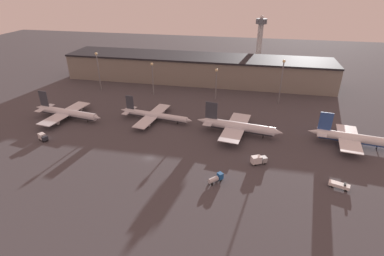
{
  "coord_description": "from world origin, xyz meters",
  "views": [
    {
      "loc": [
        40.19,
        -103.87,
        69.98
      ],
      "look_at": [
        14.69,
        20.11,
        6.0
      ],
      "focal_mm": 28.0,
      "sensor_mm": 36.0,
      "label": 1
    }
  ],
  "objects_px": {
    "airplane_1": "(155,115)",
    "service_vehicle_1": "(339,185)",
    "service_vehicle_2": "(43,137)",
    "airplane_0": "(67,113)",
    "service_vehicle_0": "(216,178)",
    "control_tower": "(260,38)",
    "airplane_3": "(351,138)",
    "airplane_2": "(238,127)",
    "service_vehicle_3": "(258,160)"
  },
  "relations": [
    {
      "from": "service_vehicle_1",
      "to": "service_vehicle_3",
      "type": "xyz_separation_m",
      "value": [
        -29.53,
        10.28,
        0.75
      ]
    },
    {
      "from": "service_vehicle_0",
      "to": "control_tower",
      "type": "height_order",
      "value": "control_tower"
    },
    {
      "from": "airplane_1",
      "to": "service_vehicle_2",
      "type": "height_order",
      "value": "airplane_1"
    },
    {
      "from": "airplane_3",
      "to": "control_tower",
      "type": "distance_m",
      "value": 139.61
    },
    {
      "from": "service_vehicle_1",
      "to": "service_vehicle_3",
      "type": "height_order",
      "value": "service_vehicle_3"
    },
    {
      "from": "airplane_1",
      "to": "control_tower",
      "type": "height_order",
      "value": "control_tower"
    },
    {
      "from": "service_vehicle_0",
      "to": "service_vehicle_2",
      "type": "xyz_separation_m",
      "value": [
        -85.37,
        15.87,
        0.15
      ]
    },
    {
      "from": "airplane_2",
      "to": "service_vehicle_2",
      "type": "xyz_separation_m",
      "value": [
        -90.84,
        -25.47,
        -2.06
      ]
    },
    {
      "from": "service_vehicle_2",
      "to": "service_vehicle_3",
      "type": "xyz_separation_m",
      "value": [
        101.0,
        -0.06,
        0.24
      ]
    },
    {
      "from": "service_vehicle_0",
      "to": "service_vehicle_1",
      "type": "xyz_separation_m",
      "value": [
        45.16,
        5.54,
        -0.37
      ]
    },
    {
      "from": "service_vehicle_0",
      "to": "airplane_3",
      "type": "bearing_deg",
      "value": -11.38
    },
    {
      "from": "control_tower",
      "to": "airplane_2",
      "type": "bearing_deg",
      "value": -93.56
    },
    {
      "from": "service_vehicle_0",
      "to": "service_vehicle_3",
      "type": "bearing_deg",
      "value": -1.31
    },
    {
      "from": "airplane_0",
      "to": "airplane_1",
      "type": "height_order",
      "value": "airplane_0"
    },
    {
      "from": "airplane_1",
      "to": "airplane_0",
      "type": "bearing_deg",
      "value": -162.79
    },
    {
      "from": "airplane_0",
      "to": "airplane_3",
      "type": "xyz_separation_m",
      "value": [
        145.11,
        0.07,
        0.27
      ]
    },
    {
      "from": "service_vehicle_0",
      "to": "airplane_0",
      "type": "bearing_deg",
      "value": 108.56
    },
    {
      "from": "service_vehicle_3",
      "to": "airplane_2",
      "type": "bearing_deg",
      "value": 84.78
    },
    {
      "from": "service_vehicle_0",
      "to": "service_vehicle_1",
      "type": "distance_m",
      "value": 45.5
    },
    {
      "from": "airplane_0",
      "to": "airplane_2",
      "type": "relative_size",
      "value": 1.01
    },
    {
      "from": "airplane_1",
      "to": "airplane_3",
      "type": "distance_m",
      "value": 97.71
    },
    {
      "from": "airplane_3",
      "to": "airplane_1",
      "type": "bearing_deg",
      "value": -176.34
    },
    {
      "from": "service_vehicle_0",
      "to": "control_tower",
      "type": "xyz_separation_m",
      "value": [
        13.56,
        171.47,
        23.0
      ]
    },
    {
      "from": "airplane_1",
      "to": "airplane_2",
      "type": "distance_m",
      "value": 45.99
    },
    {
      "from": "control_tower",
      "to": "service_vehicle_0",
      "type": "bearing_deg",
      "value": -94.52
    },
    {
      "from": "airplane_3",
      "to": "control_tower",
      "type": "relative_size",
      "value": 0.91
    },
    {
      "from": "airplane_3",
      "to": "service_vehicle_1",
      "type": "bearing_deg",
      "value": -101.15
    },
    {
      "from": "service_vehicle_3",
      "to": "control_tower",
      "type": "bearing_deg",
      "value": 63.83
    },
    {
      "from": "airplane_1",
      "to": "control_tower",
      "type": "xyz_separation_m",
      "value": [
        53.55,
        123.3,
        21.8
      ]
    },
    {
      "from": "service_vehicle_2",
      "to": "service_vehicle_3",
      "type": "height_order",
      "value": "service_vehicle_3"
    },
    {
      "from": "airplane_0",
      "to": "service_vehicle_2",
      "type": "xyz_separation_m",
      "value": [
        2.33,
        -24.65,
        -1.62
      ]
    },
    {
      "from": "airplane_0",
      "to": "airplane_2",
      "type": "height_order",
      "value": "airplane_2"
    },
    {
      "from": "airplane_3",
      "to": "service_vehicle_0",
      "type": "bearing_deg",
      "value": -136.63
    },
    {
      "from": "airplane_1",
      "to": "airplane_3",
      "type": "relative_size",
      "value": 1.11
    },
    {
      "from": "service_vehicle_0",
      "to": "control_tower",
      "type": "bearing_deg",
      "value": 38.84
    },
    {
      "from": "airplane_2",
      "to": "service_vehicle_1",
      "type": "bearing_deg",
      "value": -33.95
    },
    {
      "from": "airplane_0",
      "to": "service_vehicle_2",
      "type": "distance_m",
      "value": 24.81
    },
    {
      "from": "service_vehicle_0",
      "to": "service_vehicle_3",
      "type": "xyz_separation_m",
      "value": [
        15.63,
        15.81,
        0.39
      ]
    },
    {
      "from": "airplane_0",
      "to": "service_vehicle_3",
      "type": "relative_size",
      "value": 6.19
    },
    {
      "from": "airplane_1",
      "to": "service_vehicle_1",
      "type": "height_order",
      "value": "airplane_1"
    },
    {
      "from": "airplane_1",
      "to": "service_vehicle_1",
      "type": "bearing_deg",
      "value": -18.49
    },
    {
      "from": "airplane_0",
      "to": "control_tower",
      "type": "xyz_separation_m",
      "value": [
        101.25,
        130.95,
        21.23
      ]
    },
    {
      "from": "service_vehicle_1",
      "to": "service_vehicle_2",
      "type": "relative_size",
      "value": 1.35
    },
    {
      "from": "service_vehicle_3",
      "to": "service_vehicle_0",
      "type": "bearing_deg",
      "value": -161.61
    },
    {
      "from": "airplane_2",
      "to": "airplane_3",
      "type": "bearing_deg",
      "value": 7.28
    },
    {
      "from": "service_vehicle_2",
      "to": "control_tower",
      "type": "relative_size",
      "value": 0.13
    },
    {
      "from": "airplane_0",
      "to": "service_vehicle_2",
      "type": "relative_size",
      "value": 7.71
    },
    {
      "from": "airplane_0",
      "to": "airplane_1",
      "type": "relative_size",
      "value": 1.01
    },
    {
      "from": "service_vehicle_2",
      "to": "control_tower",
      "type": "bearing_deg",
      "value": 85.74
    },
    {
      "from": "airplane_0",
      "to": "control_tower",
      "type": "bearing_deg",
      "value": 60.39
    }
  ]
}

